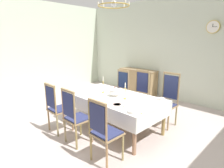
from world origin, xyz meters
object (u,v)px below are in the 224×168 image
(sideboard, at_px, (138,81))
(chair_south_a, at_px, (57,107))
(chair_south_c, at_px, (104,130))
(spoon_secondary, at_px, (140,114))
(chair_north_a, at_px, (120,89))
(candlestick_east, at_px, (125,93))
(soup_tureen, at_px, (115,92))
(bowl_near_left, at_px, (117,105))
(mounted_clock, at_px, (213,27))
(chair_north_b, at_px, (139,93))
(candlestick_west, at_px, (103,86))
(chair_south_b, at_px, (75,116))
(bowl_far_left, at_px, (161,99))
(chair_north_c, at_px, (167,99))
(bowl_near_right, at_px, (133,111))
(bowl_far_right, at_px, (117,88))
(spoon_primary, at_px, (123,107))
(chandelier, at_px, (114,5))
(dining_table, at_px, (113,99))

(sideboard, bearing_deg, chair_south_a, 99.38)
(chair_south_c, relative_size, spoon_secondary, 6.13)
(chair_north_a, relative_size, candlestick_east, 3.22)
(soup_tureen, bearing_deg, bowl_near_left, -41.46)
(candlestick_east, xyz_separation_m, mounted_clock, (0.63, 2.85, 1.40))
(mounted_clock, bearing_deg, chair_north_b, -118.46)
(candlestick_west, bearing_deg, chair_south_b, -73.23)
(chair_north_b, xyz_separation_m, bowl_near_left, (0.54, -1.40, 0.17))
(bowl_far_left, distance_m, sideboard, 3.09)
(chair_north_c, relative_size, bowl_near_right, 6.28)
(candlestick_west, xyz_separation_m, mounted_clock, (1.30, 2.85, 1.38))
(bowl_near_right, bearing_deg, sideboard, 125.97)
(bowl_far_right, height_order, spoon_primary, bowl_far_right)
(soup_tureen, relative_size, bowl_far_right, 1.51)
(chair_south_c, xyz_separation_m, candlestick_west, (-1.10, 0.98, 0.34))
(bowl_near_right, relative_size, bowl_far_right, 1.14)
(chair_south_a, xyz_separation_m, bowl_far_right, (0.38, 1.45, 0.21))
(chair_north_a, bearing_deg, bowl_far_left, 162.15)
(chair_south_c, relative_size, chandelier, 1.64)
(candlestick_east, distance_m, spoon_primary, 0.50)
(chair_north_a, distance_m, spoon_primary, 1.92)
(chair_south_a, xyz_separation_m, chair_north_a, (0.00, 1.97, 0.01))
(candlestick_east, height_order, spoon_secondary, candlestick_east)
(candlestick_east, bearing_deg, spoon_primary, -53.70)
(dining_table, relative_size, spoon_secondary, 12.24)
(chair_south_a, bearing_deg, bowl_far_left, 41.85)
(bowl_near_left, xyz_separation_m, bowl_far_right, (-0.84, 0.88, 0.00))
(chair_north_b, distance_m, mounted_clock, 2.70)
(chair_south_c, height_order, spoon_primary, chair_south_c)
(mounted_clock, bearing_deg, chair_south_c, -93.09)
(chair_north_a, distance_m, mounted_clock, 3.03)
(bowl_near_right, bearing_deg, chair_north_c, 96.07)
(chair_south_b, relative_size, bowl_near_left, 6.29)
(candlestick_west, bearing_deg, sideboard, 110.44)
(chair_north_b, relative_size, bowl_near_right, 6.10)
(bowl_far_right, xyz_separation_m, mounted_clock, (1.30, 2.38, 1.51))
(chair_north_a, xyz_separation_m, chair_south_c, (1.47, -1.97, -0.01))
(spoon_primary, bearing_deg, bowl_near_right, -18.07)
(bowl_near_left, distance_m, bowl_far_right, 1.21)
(dining_table, bearing_deg, chandelier, 91.57)
(chair_south_c, xyz_separation_m, sideboard, (-2.06, 3.58, -0.11))
(dining_table, height_order, bowl_far_right, bowl_far_right)
(chair_north_a, relative_size, candlestick_west, 2.96)
(soup_tureen, xyz_separation_m, candlestick_west, (-0.37, 0.00, 0.05))
(bowl_far_right, bearing_deg, chair_south_a, -104.70)
(soup_tureen, bearing_deg, chair_south_c, -53.72)
(bowl_far_left, bearing_deg, sideboard, 135.98)
(chair_north_a, xyz_separation_m, bowl_near_left, (1.22, -1.40, 0.20))
(chair_south_a, distance_m, candlestick_west, 1.11)
(chair_south_c, bearing_deg, bowl_near_left, 114.03)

